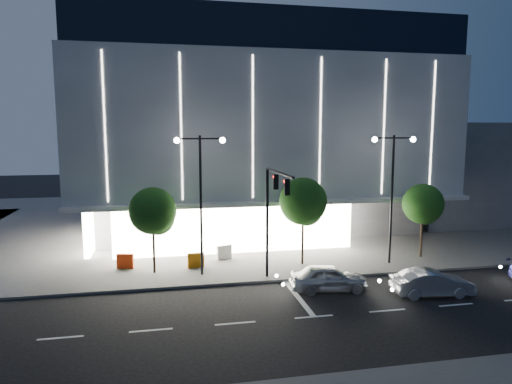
{
  "coord_description": "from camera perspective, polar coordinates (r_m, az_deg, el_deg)",
  "views": [
    {
      "loc": [
        -5.15,
        -22.38,
        9.31
      ],
      "look_at": [
        1.09,
        8.79,
        5.0
      ],
      "focal_mm": 32.0,
      "sensor_mm": 36.0,
      "label": 1
    }
  ],
  "objects": [
    {
      "name": "ground",
      "position": [
        24.78,
        1.57,
        -14.35
      ],
      "size": [
        160.0,
        160.0,
        0.0
      ],
      "primitive_type": "plane",
      "color": "black",
      "rests_on": "ground"
    },
    {
      "name": "sidewalk_museum",
      "position": [
        48.37,
        1.01,
        -3.29
      ],
      "size": [
        70.0,
        40.0,
        0.15
      ],
      "primitive_type": "cube",
      "color": "#474747",
      "rests_on": "ground"
    },
    {
      "name": "museum",
      "position": [
        45.42,
        -1.02,
        7.67
      ],
      "size": [
        30.0,
        25.8,
        18.0
      ],
      "color": "#4C4C51",
      "rests_on": "ground"
    },
    {
      "name": "annex_building",
      "position": [
        56.04,
        22.52,
        2.72
      ],
      "size": [
        16.0,
        20.0,
        10.0
      ],
      "primitive_type": "cube",
      "color": "#4C4C51",
      "rests_on": "ground"
    },
    {
      "name": "traffic_mast",
      "position": [
        26.79,
        2.1,
        -1.48
      ],
      "size": [
        0.33,
        5.89,
        7.07
      ],
      "color": "black",
      "rests_on": "ground"
    },
    {
      "name": "street_lamp_west",
      "position": [
        28.66,
        -6.94,
        0.94
      ],
      "size": [
        3.16,
        0.36,
        9.0
      ],
      "color": "black",
      "rests_on": "ground"
    },
    {
      "name": "street_lamp_east",
      "position": [
        32.35,
        16.69,
        1.44
      ],
      "size": [
        3.16,
        0.36,
        9.0
      ],
      "color": "black",
      "rests_on": "ground"
    },
    {
      "name": "tree_left",
      "position": [
        29.88,
        -12.73,
        -2.64
      ],
      "size": [
        3.02,
        3.02,
        5.72
      ],
      "color": "black",
      "rests_on": "ground"
    },
    {
      "name": "tree_mid",
      "position": [
        31.2,
        5.94,
        -1.5
      ],
      "size": [
        3.25,
        3.25,
        6.15
      ],
      "color": "black",
      "rests_on": "ground"
    },
    {
      "name": "tree_right",
      "position": [
        34.99,
        20.16,
        -1.68
      ],
      "size": [
        2.91,
        2.91,
        5.51
      ],
      "color": "black",
      "rests_on": "ground"
    },
    {
      "name": "car_lead",
      "position": [
        27.4,
        9.05,
        -10.55
      ],
      "size": [
        4.65,
        2.23,
        1.53
      ],
      "primitive_type": "imported",
      "rotation": [
        0.0,
        0.0,
        1.48
      ],
      "color": "#A0A3A8",
      "rests_on": "ground"
    },
    {
      "name": "car_second",
      "position": [
        28.13,
        21.13,
        -10.55
      ],
      "size": [
        4.62,
        1.99,
        1.48
      ],
      "primitive_type": "imported",
      "rotation": [
        0.0,
        0.0,
        1.47
      ],
      "color": "#ADAFB5",
      "rests_on": "ground"
    },
    {
      "name": "barrier_a",
      "position": [
        31.95,
        -16.04,
        -8.31
      ],
      "size": [
        1.13,
        0.48,
        1.0
      ],
      "primitive_type": "cube",
      "rotation": [
        0.0,
        0.0,
        -0.21
      ],
      "color": "#F2370D",
      "rests_on": "sidewalk_museum"
    },
    {
      "name": "barrier_b",
      "position": [
        32.99,
        -3.99,
        -7.52
      ],
      "size": [
        1.12,
        0.61,
        1.0
      ],
      "primitive_type": "cube",
      "rotation": [
        0.0,
        0.0,
        0.35
      ],
      "color": "silver",
      "rests_on": "sidewalk_museum"
    },
    {
      "name": "barrier_c",
      "position": [
        31.2,
        -7.53,
        -8.46
      ],
      "size": [
        1.12,
        0.4,
        1.0
      ],
      "primitive_type": "cube",
      "rotation": [
        0.0,
        0.0,
        0.14
      ],
      "color": "#C3660A",
      "rests_on": "sidewalk_museum"
    }
  ]
}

